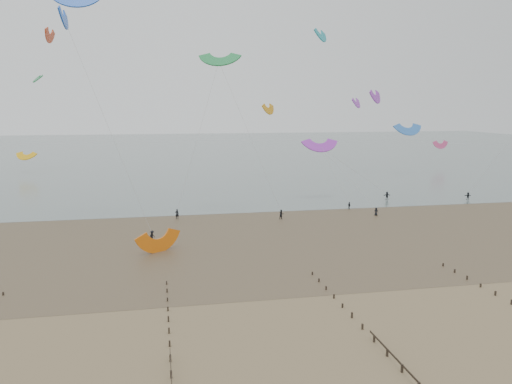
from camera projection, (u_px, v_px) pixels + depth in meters
ground at (310, 316)px, 50.09m from camera, size 500.00×500.00×0.00m
sea_and_shore at (225, 234)px, 82.62m from camera, size 500.00×665.00×0.03m
kitesurfer_lead at (177, 214)px, 93.51m from camera, size 0.80×0.66×1.89m
kitesurfers at (352, 207)px, 100.74m from camera, size 128.39×27.52×1.84m
grounded_kite at (159, 252)px, 72.30m from camera, size 7.81×7.39×3.41m
kites_airborne at (192, 104)px, 134.73m from camera, size 242.76×109.56×43.32m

